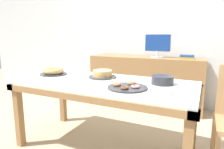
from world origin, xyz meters
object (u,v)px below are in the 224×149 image
object	(u,v)px
pastry_platter	(127,87)
tealight_right_edge	(169,94)
plate_stack	(162,80)
computer_monitor	(158,46)
tealight_left_edge	(113,80)
cake_chocolate_round	(103,74)
book_stack	(187,57)
cake_golden_bundt	(53,72)
tealight_near_cakes	(174,80)

from	to	relation	value
pastry_platter	tealight_right_edge	bearing A→B (deg)	-7.84
pastry_platter	plate_stack	size ratio (longest dim) A/B	1.67
tealight_right_edge	pastry_platter	bearing A→B (deg)	172.16
computer_monitor	pastry_platter	bearing A→B (deg)	-85.96
computer_monitor	plate_stack	world-z (taller)	computer_monitor
pastry_platter	tealight_left_edge	size ratio (longest dim) A/B	8.77
computer_monitor	tealight_left_edge	bearing A→B (deg)	-94.58
cake_chocolate_round	pastry_platter	distance (m)	0.53
book_stack	cake_golden_bundt	xyz separation A→B (m)	(-1.37, -1.40, -0.11)
plate_stack	computer_monitor	bearing A→B (deg)	105.14
tealight_near_cakes	plate_stack	bearing A→B (deg)	-112.99
plate_stack	cake_chocolate_round	bearing A→B (deg)	177.33
book_stack	pastry_platter	world-z (taller)	book_stack
pastry_platter	plate_stack	xyz separation A→B (m)	(0.25, 0.29, 0.03)
tealight_near_cakes	pastry_platter	bearing A→B (deg)	-124.16
plate_stack	book_stack	bearing A→B (deg)	86.12
cake_golden_bundt	plate_stack	distance (m)	1.28
pastry_platter	book_stack	bearing A→B (deg)	78.28
tealight_right_edge	plate_stack	bearing A→B (deg)	109.73
computer_monitor	tealight_near_cakes	distance (m)	1.26
computer_monitor	cake_chocolate_round	world-z (taller)	computer_monitor
pastry_platter	plate_stack	distance (m)	0.38
tealight_right_edge	cake_golden_bundt	bearing A→B (deg)	168.91
tealight_left_edge	tealight_right_edge	bearing A→B (deg)	-21.73
cake_chocolate_round	pastry_platter	bearing A→B (deg)	-37.39
cake_chocolate_round	cake_golden_bundt	world-z (taller)	cake_chocolate_round
tealight_near_cakes	computer_monitor	bearing A→B (deg)	111.36
cake_chocolate_round	plate_stack	size ratio (longest dim) A/B	1.48
tealight_left_edge	book_stack	bearing A→B (deg)	68.48
computer_monitor	cake_chocolate_round	xyz separation A→B (m)	(-0.31, -1.31, -0.27)
book_stack	tealight_right_edge	size ratio (longest dim) A/B	5.61
plate_stack	tealight_left_edge	size ratio (longest dim) A/B	5.25
computer_monitor	tealight_right_edge	size ratio (longest dim) A/B	10.60
book_stack	cake_chocolate_round	world-z (taller)	book_stack
cake_golden_bundt	tealight_right_edge	size ratio (longest dim) A/B	7.95
cake_golden_bundt	tealight_near_cakes	distance (m)	1.39
book_stack	tealight_right_edge	distance (m)	1.68
pastry_platter	tealight_right_edge	xyz separation A→B (m)	(0.37, -0.05, -0.00)
computer_monitor	cake_golden_bundt	world-z (taller)	computer_monitor
book_stack	plate_stack	size ratio (longest dim) A/B	1.07
tealight_right_edge	tealight_near_cakes	bearing A→B (deg)	94.07
cake_chocolate_round	tealight_right_edge	bearing A→B (deg)	-25.23
cake_golden_bundt	computer_monitor	bearing A→B (deg)	56.75
computer_monitor	book_stack	bearing A→B (deg)	0.18
tealight_near_cakes	tealight_right_edge	bearing A→B (deg)	-85.93
book_stack	cake_chocolate_round	bearing A→B (deg)	-120.09
cake_golden_bundt	tealight_left_edge	xyz separation A→B (m)	(0.80, -0.04, -0.03)
book_stack	tealight_right_edge	world-z (taller)	book_stack
cake_golden_bundt	tealight_right_edge	distance (m)	1.43
computer_monitor	cake_chocolate_round	distance (m)	1.37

